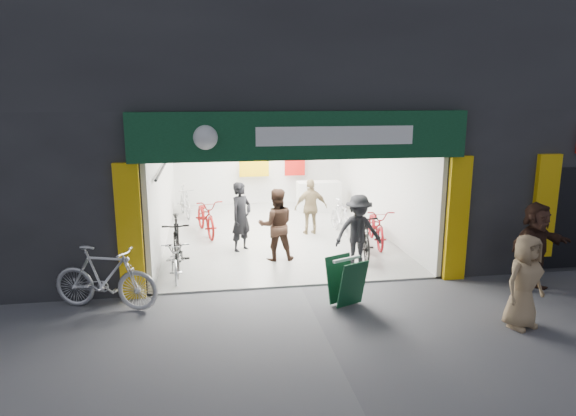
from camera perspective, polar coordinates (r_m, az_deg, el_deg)
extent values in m
plane|color=#56565B|center=(10.48, 1.43, -8.75)|extent=(60.00, 60.00, 0.00)
cube|color=#232326|center=(14.98, 1.83, 20.05)|extent=(16.00, 10.00, 4.50)
cube|color=#232326|center=(15.19, -23.19, 3.80)|extent=(5.00, 10.00, 3.50)
cube|color=#232326|center=(16.68, 18.91, 4.85)|extent=(6.00, 10.00, 3.50)
cube|color=#9E9E99|center=(14.23, -1.52, -2.85)|extent=(6.00, 8.00, 0.04)
cube|color=silver|center=(17.92, -3.32, 5.53)|extent=(6.00, 0.20, 3.20)
cube|color=silver|center=(13.82, -13.80, 3.03)|extent=(0.10, 8.00, 3.20)
cube|color=silver|center=(14.57, 10.04, 3.69)|extent=(0.10, 8.00, 3.20)
cube|color=white|center=(13.72, -1.60, 10.26)|extent=(6.00, 8.00, 0.10)
cube|color=black|center=(9.87, 1.44, 9.89)|extent=(6.00, 0.30, 0.30)
cube|color=#0B341A|center=(9.67, 1.67, 8.05)|extent=(6.40, 0.25, 0.90)
cube|color=white|center=(9.67, 5.35, 8.00)|extent=(3.00, 0.02, 0.35)
cube|color=yellow|center=(9.96, -17.18, -2.61)|extent=(0.45, 0.12, 2.60)
cube|color=yellow|center=(11.08, 18.29, -1.17)|extent=(0.45, 0.12, 2.60)
cube|color=yellow|center=(12.06, 26.62, 0.18)|extent=(0.50, 0.12, 2.20)
cylinder|color=black|center=(13.14, -13.54, 4.77)|extent=(0.06, 5.00, 0.06)
cube|color=silver|center=(16.82, 3.41, 1.25)|extent=(1.40, 0.60, 1.00)
cube|color=white|center=(10.96, 0.36, 9.28)|extent=(1.30, 0.35, 0.04)
cube|color=white|center=(12.73, -1.00, 9.76)|extent=(1.30, 0.35, 0.04)
cube|color=white|center=(14.51, -2.03, 10.12)|extent=(1.30, 0.35, 0.04)
cube|color=white|center=(16.30, -2.83, 10.39)|extent=(1.30, 0.35, 0.04)
imported|color=silver|center=(11.16, -12.32, -5.39)|extent=(0.66, 1.65, 0.85)
imported|color=black|center=(11.52, -12.25, -3.90)|extent=(0.64, 2.01, 1.20)
imported|color=maroon|center=(14.25, -9.10, -0.92)|extent=(1.07, 2.07, 1.03)
imported|color=#ACADB1|center=(16.41, -11.38, 0.69)|extent=(0.78, 1.68, 0.97)
imported|color=black|center=(12.26, 8.32, -2.90)|extent=(0.79, 1.93, 1.13)
imported|color=maroon|center=(13.30, 9.80, -2.00)|extent=(0.92, 1.97, 1.00)
imported|color=silver|center=(14.13, 5.91, -1.07)|extent=(0.60, 1.65, 0.97)
imported|color=silver|center=(9.84, -19.65, -7.30)|extent=(2.04, 1.14, 1.18)
imported|color=black|center=(12.53, -5.21, -1.05)|extent=(0.74, 0.74, 1.73)
imported|color=#3A241A|center=(11.80, -1.33, -1.91)|extent=(0.84, 0.66, 1.71)
imported|color=black|center=(11.49, 7.82, -2.59)|extent=(1.10, 0.68, 1.65)
imported|color=#8D7752|center=(13.96, 2.56, 0.05)|extent=(0.93, 0.43, 1.56)
imported|color=#987C58|center=(9.36, 24.78, -7.44)|extent=(0.90, 0.73, 1.59)
imported|color=#321E16|center=(11.14, 25.73, -3.90)|extent=(1.73, 1.07, 1.78)
cube|color=#0F3F23|center=(9.40, 7.20, -8.41)|extent=(0.60, 0.42, 0.86)
cube|color=#0F3F23|center=(9.67, 5.78, -7.76)|extent=(0.60, 0.42, 0.86)
cube|color=white|center=(9.39, 6.54, -5.67)|extent=(0.57, 0.29, 0.05)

